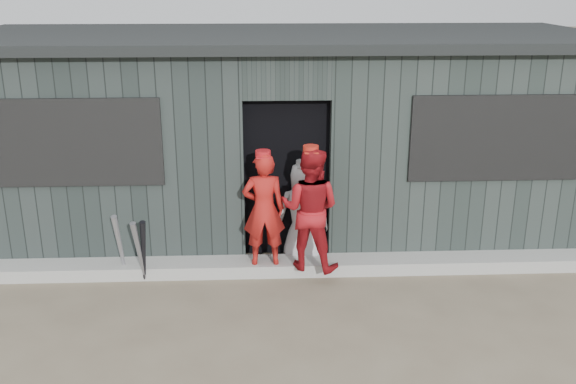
{
  "coord_description": "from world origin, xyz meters",
  "views": [
    {
      "loc": [
        -0.31,
        -5.04,
        3.31
      ],
      "look_at": [
        0.0,
        1.8,
        1.0
      ],
      "focal_mm": 40.0,
      "sensor_mm": 36.0,
      "label": 1
    }
  ],
  "objects_px": {
    "player_red_right": "(310,209)",
    "bat_right": "(144,252)",
    "bat_mid": "(139,252)",
    "player_grey_back": "(303,214)",
    "player_red_left": "(264,209)",
    "bat_left": "(120,246)",
    "dugout": "(282,132)"
  },
  "relations": [
    {
      "from": "bat_right",
      "to": "bat_mid",
      "type": "bearing_deg",
      "value": -163.11
    },
    {
      "from": "player_red_right",
      "to": "bat_right",
      "type": "bearing_deg",
      "value": 22.22
    },
    {
      "from": "player_red_left",
      "to": "bat_left",
      "type": "bearing_deg",
      "value": -0.6
    },
    {
      "from": "dugout",
      "to": "bat_left",
      "type": "bearing_deg",
      "value": -136.81
    },
    {
      "from": "bat_mid",
      "to": "player_red_left",
      "type": "bearing_deg",
      "value": 8.38
    },
    {
      "from": "bat_right",
      "to": "dugout",
      "type": "bearing_deg",
      "value": 50.12
    },
    {
      "from": "bat_right",
      "to": "player_red_right",
      "type": "xyz_separation_m",
      "value": [
        1.86,
        0.07,
        0.45
      ]
    },
    {
      "from": "bat_left",
      "to": "bat_mid",
      "type": "distance_m",
      "value": 0.29
    },
    {
      "from": "bat_mid",
      "to": "player_grey_back",
      "type": "height_order",
      "value": "player_grey_back"
    },
    {
      "from": "player_red_right",
      "to": "bat_mid",
      "type": "bearing_deg",
      "value": 22.57
    },
    {
      "from": "bat_left",
      "to": "bat_mid",
      "type": "xyz_separation_m",
      "value": [
        0.24,
        -0.16,
        -0.01
      ]
    },
    {
      "from": "bat_mid",
      "to": "player_grey_back",
      "type": "bearing_deg",
      "value": 15.94
    },
    {
      "from": "player_red_left",
      "to": "player_grey_back",
      "type": "height_order",
      "value": "player_red_left"
    },
    {
      "from": "bat_left",
      "to": "player_red_left",
      "type": "height_order",
      "value": "player_red_left"
    },
    {
      "from": "bat_left",
      "to": "player_grey_back",
      "type": "distance_m",
      "value": 2.14
    },
    {
      "from": "bat_right",
      "to": "player_grey_back",
      "type": "xyz_separation_m",
      "value": [
        1.81,
        0.52,
        0.23
      ]
    },
    {
      "from": "bat_left",
      "to": "dugout",
      "type": "height_order",
      "value": "dugout"
    },
    {
      "from": "bat_mid",
      "to": "player_red_left",
      "type": "height_order",
      "value": "player_red_left"
    },
    {
      "from": "dugout",
      "to": "bat_mid",
      "type": "bearing_deg",
      "value": -130.43
    },
    {
      "from": "dugout",
      "to": "bat_right",
      "type": "bearing_deg",
      "value": -129.88
    },
    {
      "from": "bat_right",
      "to": "dugout",
      "type": "relative_size",
      "value": 0.1
    },
    {
      "from": "bat_left",
      "to": "player_red_right",
      "type": "height_order",
      "value": "player_red_right"
    },
    {
      "from": "bat_right",
      "to": "player_red_left",
      "type": "bearing_deg",
      "value": 8.1
    },
    {
      "from": "bat_right",
      "to": "dugout",
      "type": "distance_m",
      "value": 2.68
    },
    {
      "from": "bat_left",
      "to": "bat_right",
      "type": "bearing_deg",
      "value": -27.13
    },
    {
      "from": "player_red_right",
      "to": "dugout",
      "type": "relative_size",
      "value": 0.17
    },
    {
      "from": "bat_left",
      "to": "player_red_left",
      "type": "bearing_deg",
      "value": 1.53
    },
    {
      "from": "bat_left",
      "to": "bat_right",
      "type": "relative_size",
      "value": 1.03
    },
    {
      "from": "player_red_right",
      "to": "bat_left",
      "type": "bearing_deg",
      "value": 17.99
    },
    {
      "from": "bat_right",
      "to": "player_grey_back",
      "type": "distance_m",
      "value": 1.9
    },
    {
      "from": "bat_right",
      "to": "player_red_left",
      "type": "height_order",
      "value": "player_red_left"
    },
    {
      "from": "bat_left",
      "to": "player_red_right",
      "type": "relative_size",
      "value": 0.59
    }
  ]
}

